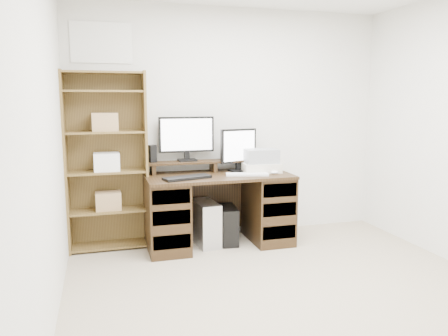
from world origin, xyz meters
name	(u,v)px	position (x,y,z in m)	size (l,w,h in m)	color
room	(315,140)	(0.00, 0.00, 1.25)	(3.54, 4.04, 2.54)	tan
desk	(218,208)	(-0.24, 1.64, 0.39)	(1.50, 0.70, 0.75)	black
riser_shelf	(213,163)	(-0.24, 1.85, 0.84)	(1.40, 0.22, 0.12)	black
monitor_wide	(187,136)	(-0.52, 1.90, 1.13)	(0.59, 0.15, 0.47)	black
monitor_small	(239,148)	(0.02, 1.77, 1.00)	(0.42, 0.19, 0.46)	black
speaker	(153,154)	(-0.88, 1.89, 0.96)	(0.07, 0.07, 0.18)	black
keyboard_black	(187,178)	(-0.60, 1.47, 0.76)	(0.47, 0.16, 0.03)	black
keyboard_white	(247,174)	(0.03, 1.51, 0.76)	(0.43, 0.13, 0.02)	silver
mouse	(274,172)	(0.33, 1.51, 0.77)	(0.08, 0.05, 0.03)	white
printer	(261,167)	(0.24, 1.67, 0.80)	(0.39, 0.29, 0.10)	beige
basket	(261,156)	(0.24, 1.67, 0.92)	(0.35, 0.25, 0.15)	gray
tower_silver	(206,223)	(-0.37, 1.67, 0.23)	(0.20, 0.46, 0.46)	silver
tower_black	(228,225)	(-0.13, 1.65, 0.20)	(0.21, 0.41, 0.39)	black
bookshelf	(107,160)	(-1.35, 1.86, 0.92)	(0.80, 0.30, 1.80)	brown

